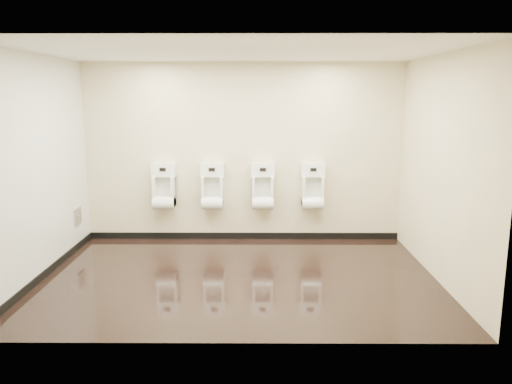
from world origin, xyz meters
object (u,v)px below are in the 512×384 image
urinal_0 (164,189)px  urinal_2 (263,190)px  urinal_3 (313,190)px  urinal_1 (213,189)px  access_panel (78,216)px

urinal_0 → urinal_2: (1.56, 0.00, 0.00)m
urinal_3 → urinal_0: bearing=180.0°
urinal_0 → urinal_2: size_ratio=1.00×
urinal_0 → urinal_1: (0.77, 0.00, 0.00)m
access_panel → urinal_2: size_ratio=0.35×
urinal_1 → urinal_3: same height
urinal_3 → access_panel: bearing=-173.2°
access_panel → urinal_0: (1.24, 0.42, 0.34)m
urinal_3 → urinal_2: bearing=180.0°
urinal_2 → urinal_3: size_ratio=1.00×
urinal_2 → urinal_3: same height
urinal_1 → urinal_2: 0.79m
urinal_0 → urinal_2: bearing=0.0°
access_panel → urinal_1: size_ratio=0.35×
urinal_0 → urinal_3: 2.34m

